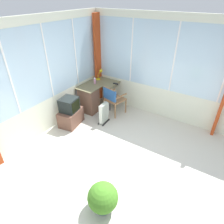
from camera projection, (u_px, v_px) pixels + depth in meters
ground at (124, 172)px, 3.92m from camera, size 5.74×5.71×0.06m
north_window_panel at (33, 83)px, 4.27m from camera, size 4.74×0.07×2.71m
east_window_panel at (172, 72)px, 4.89m from camera, size 0.07×4.71×2.71m
curtain_corner at (98, 60)px, 5.86m from camera, size 0.26×0.10×2.61m
desk at (90, 98)px, 5.67m from camera, size 1.14×0.85×0.77m
desk_lamp at (101, 73)px, 5.89m from camera, size 0.24×0.21×0.32m
tv_remote at (116, 84)px, 5.66m from camera, size 0.05×0.15×0.02m
spray_bottle at (95, 80)px, 5.63m from camera, size 0.06×0.06×0.22m
wooden_armchair at (112, 97)px, 5.42m from camera, size 0.58×0.58×0.86m
tv_on_stand at (70, 113)px, 5.11m from camera, size 0.71×0.54×0.79m
space_heater at (104, 113)px, 5.22m from camera, size 0.40×0.19×0.58m
potted_plant at (103, 198)px, 3.07m from camera, size 0.50×0.50×0.56m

